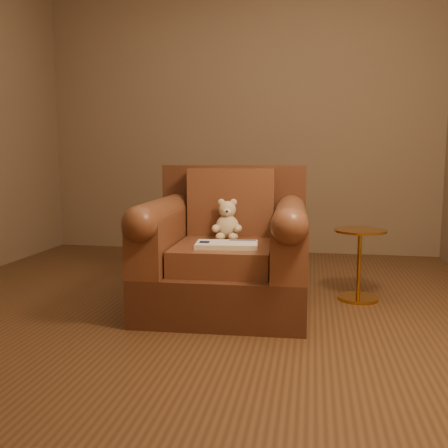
# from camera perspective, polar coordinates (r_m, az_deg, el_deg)

# --- Properties ---
(floor) EXTENTS (4.00, 4.00, 0.00)m
(floor) POSITION_cam_1_polar(r_m,az_deg,el_deg) (3.35, -3.39, -9.23)
(floor) COLOR brown
(floor) RESTS_ON ground
(room) EXTENTS (4.02, 4.02, 2.71)m
(room) POSITION_cam_1_polar(r_m,az_deg,el_deg) (3.29, -3.64, 20.66)
(room) COLOR #79624A
(room) RESTS_ON ground
(armchair) EXTENTS (1.05, 1.00, 0.92)m
(armchair) POSITION_cam_1_polar(r_m,az_deg,el_deg) (3.23, 0.27, -3.39)
(armchair) COLOR #4D2A19
(armchair) RESTS_ON floor
(teddy_bear) EXTENTS (0.20, 0.22, 0.27)m
(teddy_bear) POSITION_cam_1_polar(r_m,az_deg,el_deg) (3.28, 0.37, 0.05)
(teddy_bear) COLOR beige
(teddy_bear) RESTS_ON armchair
(guidebook) EXTENTS (0.39, 0.26, 0.03)m
(guidebook) POSITION_cam_1_polar(r_m,az_deg,el_deg) (2.99, 0.31, -2.38)
(guidebook) COLOR beige
(guidebook) RESTS_ON armchair
(side_table) EXTENTS (0.35, 0.35, 0.49)m
(side_table) POSITION_cam_1_polar(r_m,az_deg,el_deg) (3.53, 15.19, -4.23)
(side_table) COLOR #C48835
(side_table) RESTS_ON floor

